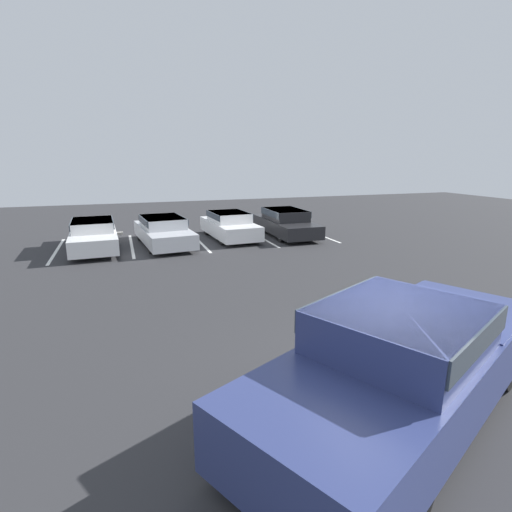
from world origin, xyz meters
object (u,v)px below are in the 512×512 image
at_px(pickup_truck, 408,358).
at_px(parked_sedan_d, 286,222).
at_px(parked_sedan_a, 93,234).
at_px(parked_sedan_c, 230,225).
at_px(parked_sedan_b, 163,230).
at_px(wheel_stop_curb, 103,234).

distance_m(pickup_truck, parked_sedan_d, 13.96).
distance_m(parked_sedan_a, parked_sedan_c, 5.92).
bearing_deg(parked_sedan_d, parked_sedan_a, -87.54).
distance_m(parked_sedan_b, wheel_stop_curb, 3.97).
xyz_separation_m(parked_sedan_d, wheel_stop_curb, (-8.42, 2.70, -0.60)).
distance_m(parked_sedan_d, wheel_stop_curb, 8.87).
distance_m(pickup_truck, parked_sedan_b, 13.32).
relative_size(pickup_truck, parked_sedan_b, 1.30).
bearing_deg(parked_sedan_d, parked_sedan_b, -86.55).
height_order(parked_sedan_a, wheel_stop_curb, parked_sedan_a).
height_order(pickup_truck, parked_sedan_c, pickup_truck).
relative_size(pickup_truck, parked_sedan_d, 1.33).
distance_m(pickup_truck, parked_sedan_a, 14.06).
relative_size(parked_sedan_a, parked_sedan_b, 0.99).
bearing_deg(wheel_stop_curb, parked_sedan_b, -49.35).
distance_m(parked_sedan_b, parked_sedan_d, 5.87).
distance_m(parked_sedan_a, wheel_stop_curb, 3.03).
height_order(parked_sedan_c, parked_sedan_d, parked_sedan_d).
bearing_deg(parked_sedan_a, wheel_stop_curb, 172.56).
bearing_deg(wheel_stop_curb, parked_sedan_c, -24.32).
height_order(pickup_truck, wheel_stop_curb, pickup_truck).
bearing_deg(parked_sedan_c, parked_sedan_d, 83.67).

